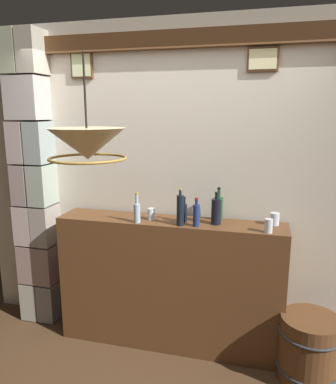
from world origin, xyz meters
TOP-DOWN VIEW (x-y plane):
  - panelled_rear_partition at (-0.00, 1.10)m, footprint 3.76×0.15m
  - stone_pillar at (-1.31, 0.96)m, footprint 0.35×0.31m
  - bar_shelf_unit at (0.00, 0.85)m, footprint 1.89×0.35m
  - liquor_bottle_port at (0.38, 0.84)m, footprint 0.08×0.08m
  - liquor_bottle_mezcal at (0.12, 0.83)m, footprint 0.05×0.05m
  - liquor_bottle_bourbon at (0.39, 0.96)m, footprint 0.07×0.07m
  - liquor_bottle_whiskey at (0.11, 0.74)m, footprint 0.06×0.06m
  - liquor_bottle_brandy at (0.24, 0.75)m, footprint 0.05×0.05m
  - liquor_bottle_vermouth at (-0.24, 0.73)m, footprint 0.05×0.05m
  - glass_tumbler_rocks at (0.83, 0.94)m, footprint 0.07×0.07m
  - glass_tumbler_highball at (-0.15, 0.83)m, footprint 0.06×0.06m
  - glass_tumbler_shot at (0.79, 0.73)m, footprint 0.06×0.06m
  - pendant_lamp at (-0.29, 0.01)m, footprint 0.46×0.46m
  - wooden_barrel at (1.13, 0.65)m, footprint 0.46×0.46m

SIDE VIEW (x-z plane):
  - wooden_barrel at x=1.13m, z-range 0.00..0.52m
  - bar_shelf_unit at x=0.00m, z-range 0.00..1.12m
  - glass_tumbler_highball at x=-0.15m, z-range 1.12..1.22m
  - glass_tumbler_rocks at x=0.83m, z-range 1.12..1.22m
  - glass_tumbler_shot at x=0.79m, z-range 1.12..1.23m
  - liquor_bottle_mezcal at x=0.12m, z-range 1.10..1.31m
  - liquor_bottle_vermouth at x=-0.24m, z-range 1.09..1.34m
  - liquor_bottle_brandy at x=0.24m, z-range 1.10..1.33m
  - liquor_bottle_bourbon at x=0.39m, z-range 1.09..1.36m
  - liquor_bottle_port at x=0.38m, z-range 1.10..1.36m
  - liquor_bottle_whiskey at x=0.11m, z-range 1.10..1.40m
  - stone_pillar at x=-1.31m, z-range -0.01..2.67m
  - panelled_rear_partition at x=0.00m, z-range 0.07..2.82m
  - pendant_lamp at x=-0.29m, z-range 1.50..2.11m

